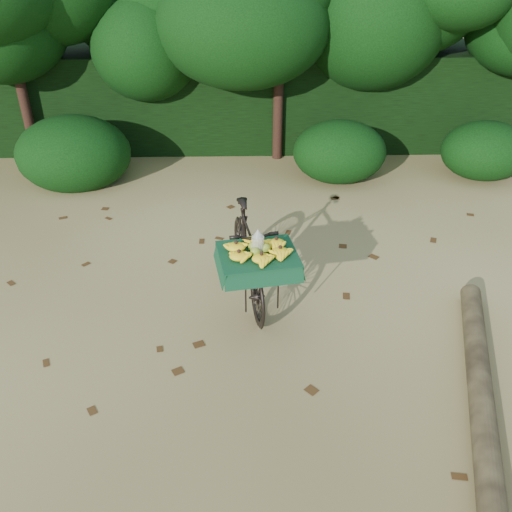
{
  "coord_description": "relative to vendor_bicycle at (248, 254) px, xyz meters",
  "views": [
    {
      "loc": [
        -0.11,
        -4.42,
        3.87
      ],
      "look_at": [
        -0.0,
        0.57,
        0.76
      ],
      "focal_mm": 38.0,
      "sensor_mm": 36.0,
      "label": 1
    }
  ],
  "objects": [
    {
      "name": "fallen_log",
      "position": [
        2.18,
        -1.67,
        -0.46
      ],
      "size": [
        1.12,
        3.08,
        0.23
      ],
      "primitive_type": "cylinder",
      "rotation": [
        1.57,
        0.0,
        -0.29
      ],
      "color": "brown",
      "rests_on": "ground"
    },
    {
      "name": "tree_row",
      "position": [
        -0.57,
        4.6,
        1.42
      ],
      "size": [
        14.5,
        2.0,
        4.0
      ],
      "primitive_type": null,
      "color": "black",
      "rests_on": "ground"
    },
    {
      "name": "bush_clumps",
      "position": [
        0.58,
        3.4,
        -0.13
      ],
      "size": [
        8.8,
        1.7,
        0.9
      ],
      "primitive_type": null,
      "color": "black",
      "rests_on": "ground"
    },
    {
      "name": "hedge_backdrop",
      "position": [
        0.08,
        5.4,
        0.32
      ],
      "size": [
        26.0,
        1.8,
        1.8
      ],
      "primitive_type": "cube",
      "color": "black",
      "rests_on": "ground"
    },
    {
      "name": "vendor_bicycle",
      "position": [
        0.0,
        0.0,
        0.0
      ],
      "size": [
        0.97,
        1.95,
        1.13
      ],
      "rotation": [
        0.0,
        0.0,
        0.17
      ],
      "color": "black",
      "rests_on": "ground"
    },
    {
      "name": "ground",
      "position": [
        0.08,
        -0.9,
        -0.58
      ],
      "size": [
        80.0,
        80.0,
        0.0
      ],
      "primitive_type": "plane",
      "color": "tan",
      "rests_on": "ground"
    },
    {
      "name": "leaf_litter",
      "position": [
        0.08,
        -0.25,
        -0.57
      ],
      "size": [
        7.0,
        7.3,
        0.01
      ],
      "primitive_type": null,
      "color": "#452A12",
      "rests_on": "ground"
    }
  ]
}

